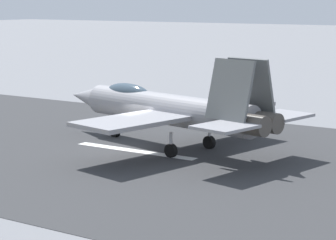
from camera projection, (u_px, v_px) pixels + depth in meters
ground_plane at (126, 150)px, 40.16m from camera, size 400.00×400.00×0.00m
runway_strip at (127, 150)px, 40.15m from camera, size 240.00×26.00×0.02m
fighter_jet at (169, 108)px, 40.19m from camera, size 17.13×14.04×5.58m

